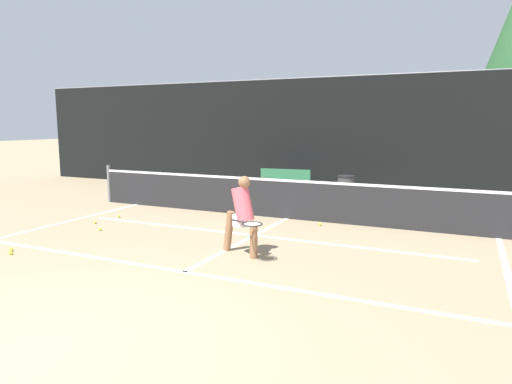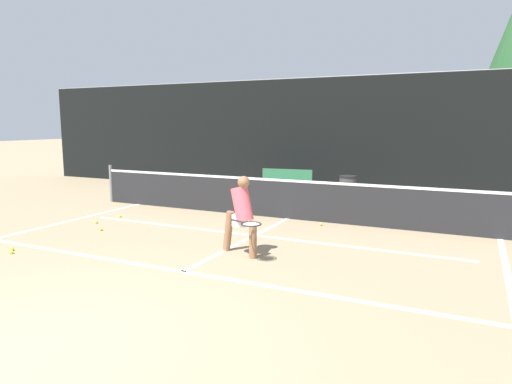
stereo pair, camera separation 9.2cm
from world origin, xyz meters
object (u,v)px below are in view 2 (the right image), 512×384
player_practicing (241,213)px  trash_bin (348,189)px  courtside_bench (286,182)px  parked_car (258,164)px

player_practicing → trash_bin: size_ratio=1.76×
courtside_bench → trash_bin: bearing=-13.2°
courtside_bench → trash_bin: size_ratio=2.04×
trash_bin → parked_car: parked_car is taller
player_practicing → trash_bin: 5.91m
trash_bin → courtside_bench: bearing=173.4°
player_practicing → parked_car: (-4.27, 9.71, -0.11)m
courtside_bench → parked_car: bearing=119.8°
courtside_bench → trash_bin: courtside_bench is taller
courtside_bench → trash_bin: 2.00m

